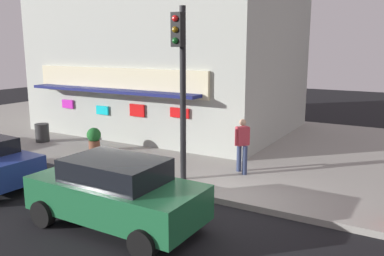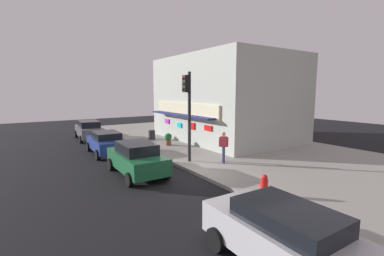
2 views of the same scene
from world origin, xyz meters
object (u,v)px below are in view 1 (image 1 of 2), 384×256
at_px(trash_can, 42,133).
at_px(pedestrian, 242,144).
at_px(potted_plant_by_doorway, 94,138).
at_px(parked_car_green, 116,192).
at_px(traffic_light, 181,71).

bearing_deg(trash_can, pedestrian, 1.64).
height_order(trash_can, pedestrian, pedestrian).
distance_m(trash_can, potted_plant_by_doorway, 3.02).
relative_size(trash_can, parked_car_green, 0.18).
distance_m(pedestrian, parked_car_green, 4.91).
distance_m(traffic_light, potted_plant_by_doorway, 5.68).
xyz_separation_m(trash_can, parked_car_green, (7.97, -4.51, 0.29)).
height_order(potted_plant_by_doorway, parked_car_green, parked_car_green).
height_order(traffic_light, potted_plant_by_doorway, traffic_light).
xyz_separation_m(pedestrian, potted_plant_by_doorway, (-6.08, -0.30, -0.46)).
bearing_deg(trash_can, parked_car_green, -29.51).
height_order(trash_can, parked_car_green, parked_car_green).
bearing_deg(pedestrian, potted_plant_by_doorway, -177.19).
height_order(trash_can, potted_plant_by_doorway, potted_plant_by_doorway).
height_order(traffic_light, trash_can, traffic_light).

